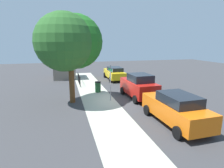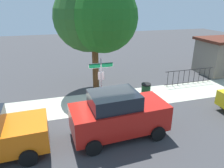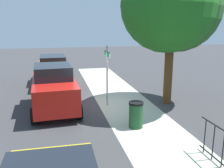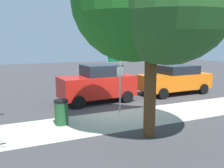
{
  "view_description": "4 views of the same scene",
  "coord_description": "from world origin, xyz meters",
  "px_view_note": "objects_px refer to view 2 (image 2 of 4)",
  "views": [
    {
      "loc": [
        -13.61,
        3.81,
        4.49
      ],
      "look_at": [
        0.57,
        0.13,
        1.2
      ],
      "focal_mm": 29.82,
      "sensor_mm": 36.0,
      "label": 1
    },
    {
      "loc": [
        -2.24,
        -9.24,
        5.36
      ],
      "look_at": [
        0.57,
        0.39,
        1.4
      ],
      "focal_mm": 33.32,
      "sensor_mm": 36.0,
      "label": 2
    },
    {
      "loc": [
        11.05,
        -1.93,
        3.78
      ],
      "look_at": [
        0.36,
        0.55,
        1.11
      ],
      "focal_mm": 39.91,
      "sensor_mm": 36.0,
      "label": 3
    },
    {
      "loc": [
        4.8,
        10.1,
        3.14
      ],
      "look_at": [
        0.2,
        -0.05,
        1.28
      ],
      "focal_mm": 39.35,
      "sensor_mm": 36.0,
      "label": 4
    }
  ],
  "objects_px": {
    "shade_tree": "(93,18)",
    "trash_bin": "(146,91)",
    "street_sign": "(101,76)",
    "car_red": "(118,114)",
    "utility_shed": "(221,56)"
  },
  "relations": [
    {
      "from": "shade_tree",
      "to": "trash_bin",
      "type": "xyz_separation_m",
      "value": [
        2.53,
        -2.54,
        -4.01
      ]
    },
    {
      "from": "street_sign",
      "to": "car_red",
      "type": "distance_m",
      "value": 2.59
    },
    {
      "from": "car_red",
      "to": "utility_shed",
      "type": "bearing_deg",
      "value": 26.26
    },
    {
      "from": "street_sign",
      "to": "car_red",
      "type": "bearing_deg",
      "value": -86.81
    },
    {
      "from": "street_sign",
      "to": "utility_shed",
      "type": "height_order",
      "value": "street_sign"
    },
    {
      "from": "car_red",
      "to": "utility_shed",
      "type": "xyz_separation_m",
      "value": [
        10.43,
        5.83,
        0.42
      ]
    },
    {
      "from": "street_sign",
      "to": "car_red",
      "type": "xyz_separation_m",
      "value": [
        0.14,
        -2.43,
        -0.91
      ]
    },
    {
      "from": "street_sign",
      "to": "shade_tree",
      "type": "xyz_separation_m",
      "value": [
        0.25,
        3.04,
        2.6
      ]
    },
    {
      "from": "shade_tree",
      "to": "utility_shed",
      "type": "relative_size",
      "value": 1.85
    },
    {
      "from": "utility_shed",
      "to": "trash_bin",
      "type": "bearing_deg",
      "value": -159.57
    },
    {
      "from": "car_red",
      "to": "shade_tree",
      "type": "bearing_deg",
      "value": 85.84
    },
    {
      "from": "utility_shed",
      "to": "trash_bin",
      "type": "distance_m",
      "value": 8.36
    },
    {
      "from": "street_sign",
      "to": "shade_tree",
      "type": "relative_size",
      "value": 0.43
    },
    {
      "from": "utility_shed",
      "to": "shade_tree",
      "type": "bearing_deg",
      "value": -178.0
    },
    {
      "from": "shade_tree",
      "to": "car_red",
      "type": "distance_m",
      "value": 6.49
    }
  ]
}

